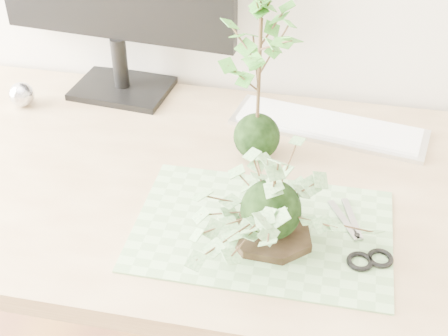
% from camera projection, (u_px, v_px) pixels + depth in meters
% --- Properties ---
extents(desk, '(1.60, 0.70, 0.74)m').
position_uv_depth(desk, '(266.00, 222.00, 1.23)').
color(desk, tan).
rests_on(desk, ground_plane).
extents(cutting_mat, '(0.44, 0.30, 0.00)m').
position_uv_depth(cutting_mat, '(262.00, 230.00, 1.08)').
color(cutting_mat, '#6F9A61').
rests_on(cutting_mat, desk).
extents(stone_dish, '(0.16, 0.16, 0.01)m').
position_uv_depth(stone_dish, '(269.00, 236.00, 1.05)').
color(stone_dish, black).
rests_on(stone_dish, cutting_mat).
extents(ivy_kokedama, '(0.31, 0.31, 0.20)m').
position_uv_depth(ivy_kokedama, '(272.00, 187.00, 0.99)').
color(ivy_kokedama, black).
rests_on(ivy_kokedama, stone_dish).
extents(maple_kokedama, '(0.27, 0.27, 0.39)m').
position_uv_depth(maple_kokedama, '(261.00, 30.00, 1.10)').
color(maple_kokedama, black).
rests_on(maple_kokedama, desk).
extents(keyboard, '(0.43, 0.19, 0.02)m').
position_uv_depth(keyboard, '(328.00, 126.00, 1.33)').
color(keyboard, silver).
rests_on(keyboard, desk).
extents(foil_ball, '(0.06, 0.06, 0.06)m').
position_uv_depth(foil_ball, '(22.00, 95.00, 1.40)').
color(foil_ball, silver).
rests_on(foil_ball, desk).
extents(scissors, '(0.09, 0.18, 0.01)m').
position_uv_depth(scissors, '(358.00, 250.00, 1.03)').
color(scissors, gray).
rests_on(scissors, cutting_mat).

